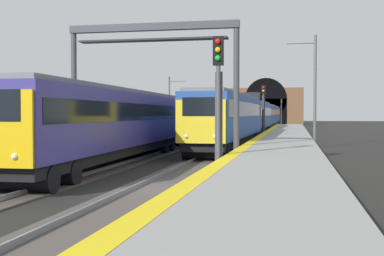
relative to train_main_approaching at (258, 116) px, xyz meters
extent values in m
plane|color=black|center=(-47.22, 0.00, -2.28)|extent=(320.00, 320.00, 0.00)
cube|color=gray|center=(-47.22, -3.80, -1.75)|extent=(112.00, 3.56, 1.07)
cube|color=yellow|center=(-47.22, -2.26, -1.21)|extent=(112.00, 0.50, 0.01)
cube|color=#4C4742|center=(-47.22, 0.00, -2.25)|extent=(160.00, 2.73, 0.06)
cube|color=gray|center=(-47.22, 0.72, -2.15)|extent=(160.00, 0.07, 0.15)
cube|color=gray|center=(-47.22, -0.72, -2.15)|extent=(160.00, 0.07, 0.15)
cube|color=#423D38|center=(-47.22, 4.52, -2.25)|extent=(160.00, 2.95, 0.06)
cube|color=gray|center=(-47.22, 5.24, -2.15)|extent=(160.00, 0.07, 0.15)
cube|color=gray|center=(-47.22, 3.81, -2.15)|extent=(160.00, 0.07, 0.15)
cube|color=#264C99|center=(-28.63, 0.00, 0.11)|extent=(18.79, 3.21, 2.70)
cube|color=black|center=(-28.63, 0.00, 0.58)|extent=(18.04, 3.22, 0.92)
cube|color=slate|center=(-28.63, 0.00, 1.56)|extent=(18.22, 2.79, 0.20)
cube|color=black|center=(-28.63, 0.00, -1.44)|extent=(18.41, 2.87, 0.54)
cylinder|color=black|center=(-36.65, 0.21, -1.79)|extent=(1.05, 2.54, 0.99)
cylinder|color=black|center=(-34.85, 0.16, -1.79)|extent=(1.05, 2.54, 0.99)
cylinder|color=black|center=(-22.42, -0.16, -1.79)|extent=(1.05, 2.54, 0.99)
cylinder|color=black|center=(-20.62, -0.21, -1.79)|extent=(1.05, 2.54, 0.99)
cube|color=yellow|center=(-38.03, 0.24, -0.12)|extent=(0.19, 2.62, 2.25)
cube|color=black|center=(-38.08, 0.24, 0.65)|extent=(0.09, 1.91, 0.97)
sphere|color=#F2EACC|center=(-38.11, -0.51, -0.89)|extent=(0.20, 0.20, 0.20)
sphere|color=#F2EACC|center=(-38.08, 0.99, -0.89)|extent=(0.20, 0.20, 0.20)
cube|color=#264C99|center=(-9.41, 0.00, 0.11)|extent=(18.79, 3.21, 2.70)
cube|color=black|center=(-9.41, 0.00, 0.51)|extent=(18.04, 3.22, 0.88)
cube|color=slate|center=(-9.41, 0.00, 1.56)|extent=(18.22, 2.79, 0.20)
cube|color=black|center=(-9.41, 0.00, -1.44)|extent=(18.41, 2.87, 0.54)
cylinder|color=black|center=(-17.68, 0.21, -1.79)|extent=(1.05, 2.54, 0.99)
cylinder|color=black|center=(-15.88, 0.17, -1.79)|extent=(1.05, 2.54, 0.99)
cylinder|color=black|center=(-2.94, -0.17, -1.79)|extent=(1.05, 2.54, 0.99)
cylinder|color=black|center=(-1.14, -0.21, -1.79)|extent=(1.05, 2.54, 0.99)
cube|color=#264C99|center=(9.82, 0.00, 0.11)|extent=(18.79, 3.21, 2.70)
cube|color=black|center=(9.82, 0.00, 0.47)|extent=(18.04, 3.22, 0.81)
cube|color=slate|center=(9.82, 0.00, 1.56)|extent=(18.22, 2.79, 0.20)
cube|color=black|center=(9.82, 0.00, -1.44)|extent=(18.41, 2.87, 0.54)
cylinder|color=black|center=(1.41, 0.22, -1.79)|extent=(1.05, 2.54, 0.99)
cylinder|color=black|center=(3.21, 0.17, -1.79)|extent=(1.05, 2.54, 0.99)
cylinder|color=black|center=(16.42, -0.17, -1.79)|extent=(1.05, 2.54, 0.99)
cylinder|color=black|center=(18.22, -0.22, -1.79)|extent=(1.05, 2.54, 0.99)
cube|color=#264C99|center=(29.04, 0.00, 0.11)|extent=(18.79, 3.21, 2.70)
cube|color=black|center=(29.04, 0.00, 0.56)|extent=(18.04, 3.22, 0.85)
cube|color=slate|center=(29.04, 0.00, 1.56)|extent=(18.22, 2.79, 0.20)
cube|color=black|center=(29.04, 0.00, -1.44)|extent=(18.41, 2.87, 0.54)
cylinder|color=black|center=(20.61, 0.22, -1.79)|extent=(1.05, 2.54, 0.99)
cylinder|color=black|center=(22.41, 0.17, -1.79)|extent=(1.05, 2.54, 0.99)
cylinder|color=black|center=(35.68, -0.17, -1.79)|extent=(1.05, 2.54, 0.99)
cylinder|color=black|center=(37.48, -0.22, -1.79)|extent=(1.05, 2.54, 0.99)
cube|color=black|center=(-9.41, 0.00, 2.11)|extent=(1.34, 1.67, 0.90)
cube|color=navy|center=(-39.61, 4.52, 0.01)|extent=(20.79, 3.29, 2.63)
cube|color=black|center=(-39.61, 4.52, 0.38)|extent=(19.96, 3.30, 0.82)
cube|color=slate|center=(-39.61, 4.52, 1.43)|extent=(20.16, 2.85, 0.20)
cube|color=black|center=(-39.61, 4.52, -1.49)|extent=(20.37, 2.94, 0.51)
cylinder|color=black|center=(-48.57, 4.30, -1.82)|extent=(0.99, 2.57, 0.93)
cylinder|color=black|center=(-46.77, 4.35, -1.82)|extent=(0.99, 2.57, 0.93)
cylinder|color=black|center=(-32.46, 4.70, -1.82)|extent=(0.99, 2.57, 0.93)
cylinder|color=black|center=(-30.66, 4.75, -1.82)|extent=(0.99, 2.57, 0.93)
sphere|color=#F2EACC|center=(-50.06, 3.50, -0.95)|extent=(0.20, 0.20, 0.20)
cube|color=navy|center=(-18.14, 4.52, 0.01)|extent=(20.79, 3.29, 2.63)
cube|color=black|center=(-18.14, 4.52, 0.28)|extent=(19.96, 3.30, 0.80)
cube|color=slate|center=(-18.14, 4.52, 1.43)|extent=(20.16, 2.85, 0.20)
cube|color=black|center=(-18.14, 4.52, -1.49)|extent=(20.37, 2.94, 0.51)
cylinder|color=black|center=(-27.24, 4.30, -1.82)|extent=(0.99, 2.57, 0.93)
cylinder|color=black|center=(-25.44, 4.34, -1.82)|extent=(0.99, 2.57, 0.93)
cylinder|color=black|center=(-10.84, 4.71, -1.82)|extent=(0.99, 2.57, 0.93)
cylinder|color=black|center=(-9.04, 4.75, -1.82)|extent=(0.99, 2.57, 0.93)
cube|color=navy|center=(3.34, 4.52, 0.01)|extent=(20.79, 3.29, 2.63)
cube|color=black|center=(3.34, 4.52, 0.33)|extent=(19.96, 3.30, 0.82)
cube|color=slate|center=(3.34, 4.52, 1.43)|extent=(20.16, 2.85, 0.20)
cube|color=black|center=(3.34, 4.52, -1.49)|extent=(20.37, 2.94, 0.51)
cylinder|color=black|center=(-6.01, 4.29, -1.82)|extent=(0.99, 2.57, 0.93)
cylinder|color=black|center=(-4.22, 4.34, -1.82)|extent=(0.99, 2.57, 0.93)
cylinder|color=black|center=(10.89, 4.71, -1.82)|extent=(0.99, 2.57, 0.93)
cylinder|color=black|center=(12.68, 4.76, -1.82)|extent=(0.99, 2.57, 0.93)
cylinder|color=#4C4C54|center=(-45.15, -1.75, -0.11)|extent=(0.16, 0.16, 4.34)
cube|color=black|center=(-45.15, -1.75, 2.58)|extent=(0.20, 0.38, 1.05)
cube|color=#4C4C54|center=(-45.01, -1.75, -0.11)|extent=(0.04, 0.28, 3.91)
sphere|color=red|center=(-45.28, -1.75, 2.91)|extent=(0.20, 0.20, 0.20)
sphere|color=yellow|center=(-45.28, -1.75, 2.61)|extent=(0.20, 0.20, 0.20)
sphere|color=green|center=(-45.28, -1.75, 2.31)|extent=(0.20, 0.20, 0.20)
cylinder|color=#38383D|center=(-18.10, -1.75, -0.10)|extent=(0.16, 0.16, 4.35)
cube|color=black|center=(-18.10, -1.75, 2.45)|extent=(0.20, 0.38, 0.75)
cube|color=#38383D|center=(-17.96, -1.75, -0.10)|extent=(0.04, 0.28, 3.92)
sphere|color=red|center=(-18.23, -1.75, 2.62)|extent=(0.20, 0.20, 0.20)
sphere|color=yellow|center=(-18.23, -1.75, 2.32)|extent=(0.20, 0.20, 0.20)
cylinder|color=#38383D|center=(44.09, -1.75, 0.03)|extent=(0.16, 0.16, 4.63)
cube|color=black|center=(44.09, -1.75, 2.87)|extent=(0.20, 0.38, 1.05)
cube|color=#38383D|center=(44.23, -1.75, 0.03)|extent=(0.04, 0.28, 4.17)
sphere|color=red|center=(43.96, -1.75, 3.20)|extent=(0.20, 0.20, 0.20)
sphere|color=yellow|center=(43.96, -1.75, 2.90)|extent=(0.20, 0.20, 0.20)
sphere|color=green|center=(43.96, -1.75, 2.60)|extent=(0.20, 0.20, 0.20)
cylinder|color=#3F3F47|center=(-39.93, 6.34, 1.01)|extent=(0.28, 0.28, 6.58)
cylinder|color=#3F3F47|center=(-39.93, -1.81, 1.01)|extent=(0.28, 0.28, 6.58)
cube|color=#3F3F47|center=(-39.93, 2.26, 4.47)|extent=(0.36, 8.43, 0.35)
cube|color=#2D2D33|center=(-39.93, 2.26, 3.85)|extent=(0.70, 7.34, 0.08)
cube|color=brown|center=(58.18, 2.26, 2.09)|extent=(2.09, 17.68, 8.74)
cube|color=black|center=(57.08, 2.26, 0.78)|extent=(0.12, 9.90, 6.12)
cylinder|color=black|center=(57.08, 2.26, 3.84)|extent=(0.12, 9.90, 9.90)
cylinder|color=#595B60|center=(-4.14, 10.50, 1.26)|extent=(0.22, 0.22, 7.09)
cylinder|color=#595B60|center=(-4.14, 9.44, 4.21)|extent=(0.08, 2.12, 0.08)
cylinder|color=#595B60|center=(-24.68, -5.98, 1.95)|extent=(0.22, 0.22, 8.46)
cylinder|color=#595B60|center=(-24.68, -4.94, 5.57)|extent=(0.08, 2.07, 0.08)
camera|label=1|loc=(-63.20, -4.48, 0.31)|focal=46.69mm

